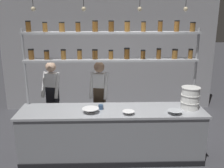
# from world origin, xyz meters

# --- Properties ---
(ground_plane) EXTENTS (40.00, 40.00, 0.00)m
(ground_plane) POSITION_xyz_m (0.00, 0.00, 0.00)
(ground_plane) COLOR #3D3D42
(back_wall) EXTENTS (5.66, 0.12, 3.17)m
(back_wall) POSITION_xyz_m (0.00, 2.54, 1.59)
(back_wall) COLOR #939399
(back_wall) RESTS_ON ground_plane
(prep_counter) EXTENTS (3.26, 0.76, 0.92)m
(prep_counter) POSITION_xyz_m (0.00, -0.00, 0.46)
(prep_counter) COLOR gray
(prep_counter) RESTS_ON ground_plane
(spice_shelf_unit) EXTENTS (3.15, 0.28, 2.44)m
(spice_shelf_unit) POSITION_xyz_m (-0.01, 0.33, 1.95)
(spice_shelf_unit) COLOR #999BA0
(spice_shelf_unit) RESTS_ON ground_plane
(chef_left) EXTENTS (0.41, 0.34, 1.63)m
(chef_left) POSITION_xyz_m (-1.20, 0.80, 0.94)
(chef_left) COLOR black
(chef_left) RESTS_ON ground_plane
(chef_center) EXTENTS (0.40, 0.32, 1.65)m
(chef_center) POSITION_xyz_m (-0.23, 0.68, 0.95)
(chef_center) COLOR black
(chef_center) RESTS_ON ground_plane
(container_stack) EXTENTS (0.33, 0.33, 0.39)m
(container_stack) POSITION_xyz_m (1.38, 0.02, 1.12)
(container_stack) COLOR white
(container_stack) RESTS_ON prep_counter
(prep_bowl_near_left) EXTENTS (0.21, 0.21, 0.06)m
(prep_bowl_near_left) POSITION_xyz_m (0.27, -0.22, 0.95)
(prep_bowl_near_left) COLOR white
(prep_bowl_near_left) RESTS_ON prep_counter
(prep_bowl_center_front) EXTENTS (0.29, 0.29, 0.08)m
(prep_bowl_center_front) POSITION_xyz_m (-0.37, -0.13, 0.96)
(prep_bowl_center_front) COLOR white
(prep_bowl_center_front) RESTS_ON prep_counter
(prep_bowl_center_back) EXTENTS (0.24, 0.24, 0.07)m
(prep_bowl_center_back) POSITION_xyz_m (1.05, -0.23, 0.95)
(prep_bowl_center_back) COLOR #B2B7BC
(prep_bowl_center_back) RESTS_ON prep_counter
(serving_cup_front) EXTENTS (0.08, 0.08, 0.08)m
(serving_cup_front) POSITION_xyz_m (-0.19, 0.03, 0.96)
(serving_cup_front) COLOR #334C70
(serving_cup_front) RESTS_ON prep_counter
(pendant_light_row) EXTENTS (2.48, 0.07, 0.54)m
(pendant_light_row) POSITION_xyz_m (-0.01, 0.00, 2.64)
(pendant_light_row) COLOR black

